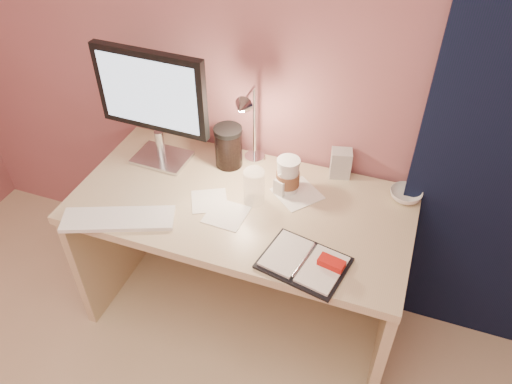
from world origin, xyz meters
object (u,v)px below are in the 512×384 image
(monitor, at_px, (153,98))
(product_box, at_px, (341,163))
(lotion_bottle, at_px, (281,183))
(clear_cup, at_px, (254,187))
(desk, at_px, (248,229))
(planner, at_px, (306,262))
(keyboard, at_px, (118,219))
(coffee_cup, at_px, (288,176))
(bowl, at_px, (406,195))
(dark_jar, at_px, (229,149))
(desk_lamp, at_px, (245,124))

(monitor, bearing_deg, product_box, 13.75)
(monitor, height_order, lotion_bottle, monitor)
(clear_cup, bearing_deg, desk, 134.23)
(planner, height_order, clear_cup, clear_cup)
(keyboard, distance_m, coffee_cup, 0.71)
(clear_cup, bearing_deg, coffee_cup, 45.96)
(coffee_cup, xyz_separation_m, bowl, (0.48, 0.11, -0.05))
(lotion_bottle, distance_m, dark_jar, 0.31)
(planner, height_order, desk_lamp, desk_lamp)
(coffee_cup, bearing_deg, keyboard, -144.46)
(keyboard, xyz_separation_m, product_box, (0.76, 0.59, 0.06))
(bowl, relative_size, lotion_bottle, 1.18)
(keyboard, bearing_deg, monitor, 72.31)
(desk, distance_m, lotion_bottle, 0.32)
(desk, height_order, coffee_cup, coffee_cup)
(clear_cup, relative_size, bowl, 1.15)
(coffee_cup, bearing_deg, bowl, 13.38)
(clear_cup, xyz_separation_m, dark_jar, (-0.19, 0.20, 0.01))
(coffee_cup, height_order, lotion_bottle, coffee_cup)
(keyboard, bearing_deg, bowl, 4.65)
(clear_cup, bearing_deg, monitor, 166.07)
(clear_cup, height_order, desk_lamp, desk_lamp)
(desk, xyz_separation_m, lotion_bottle, (0.14, 0.04, 0.28))
(product_box, bearing_deg, clear_cup, -150.00)
(dark_jar, distance_m, product_box, 0.50)
(keyboard, distance_m, dark_jar, 0.57)
(dark_jar, bearing_deg, desk_lamp, -13.13)
(dark_jar, bearing_deg, keyboard, -118.85)
(keyboard, height_order, dark_jar, dark_jar)
(planner, relative_size, clear_cup, 2.22)
(coffee_cup, distance_m, product_box, 0.26)
(dark_jar, height_order, desk_lamp, desk_lamp)
(desk, distance_m, clear_cup, 0.31)
(lotion_bottle, xyz_separation_m, product_box, (0.20, 0.20, 0.01))
(planner, distance_m, clear_cup, 0.40)
(monitor, relative_size, desk_lamp, 1.35)
(monitor, bearing_deg, dark_jar, 15.76)
(monitor, distance_m, product_box, 0.85)
(dark_jar, distance_m, desk_lamp, 0.19)
(desk, distance_m, planner, 0.52)
(desk_lamp, bearing_deg, desk, -68.36)
(coffee_cup, distance_m, lotion_bottle, 0.04)
(lotion_bottle, relative_size, dark_jar, 0.65)
(monitor, distance_m, planner, 0.93)
(desk, xyz_separation_m, planner, (0.34, -0.31, 0.24))
(product_box, bearing_deg, lotion_bottle, -149.46)
(product_box, bearing_deg, dark_jar, 176.26)
(bowl, distance_m, dark_jar, 0.78)
(lotion_bottle, distance_m, desk_lamp, 0.29)
(coffee_cup, xyz_separation_m, clear_cup, (-0.11, -0.11, 0.00))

